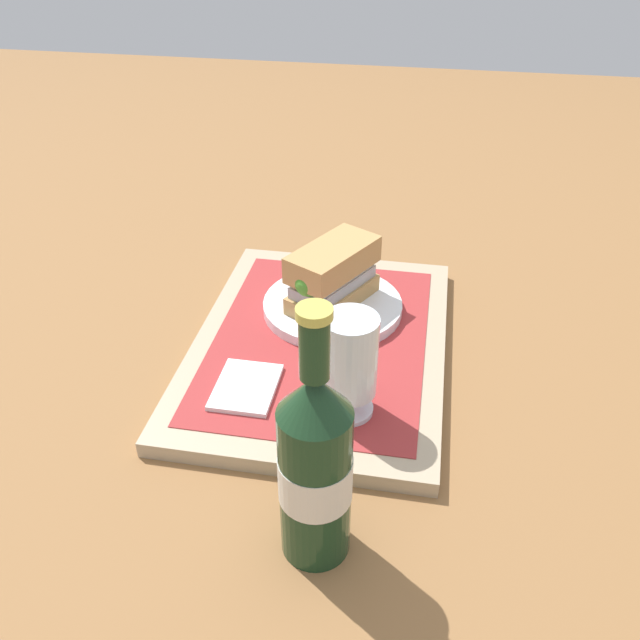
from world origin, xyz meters
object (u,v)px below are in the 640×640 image
Objects in this scene: beer_glass at (350,362)px; beer_bottle at (315,466)px; plate at (333,306)px; sandwich at (331,275)px.

beer_bottle is (0.16, -0.01, 0.01)m from beer_glass.
sandwich is (0.00, -0.00, 0.05)m from plate.
plate is 0.21m from beer_glass.
plate is at bearing 180.00° from sandwich.
beer_glass is 0.47× the size of beer_bottle.
plate is at bearing -173.22° from beer_bottle.
sandwich is at bearing -172.91° from beer_bottle.
sandwich is at bearing -28.71° from plate.
beer_bottle is (0.36, 0.04, 0.08)m from plate.
beer_bottle reaches higher than sandwich.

